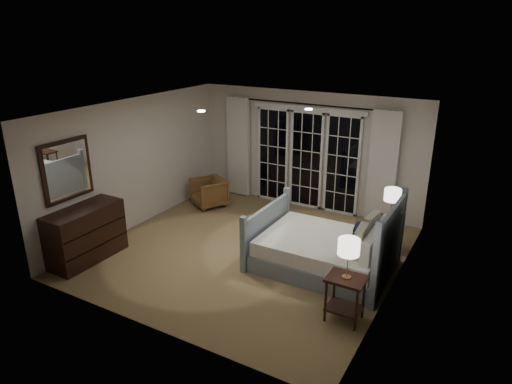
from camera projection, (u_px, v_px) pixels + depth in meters
The scene contains 20 objects.
floor at pixel (248, 251), 8.07m from camera, with size 5.00×5.00×0.00m, color olive.
ceiling at pixel (247, 110), 7.21m from camera, with size 5.00×5.00×0.00m, color white.
wall_left at pixel (136, 163), 8.80m from camera, with size 0.02×5.00×2.50m, color beige.
wall_right at pixel (399, 213), 6.48m from camera, with size 0.02×5.00×2.50m, color beige.
wall_back at pixel (307, 151), 9.68m from camera, with size 5.00×0.02×2.50m, color beige.
wall_front at pixel (144, 243), 5.60m from camera, with size 5.00×0.02×2.50m, color beige.
french_doors at pixel (306, 158), 9.70m from camera, with size 2.50×0.04×2.20m.
curtain_rod at pixel (307, 104), 9.25m from camera, with size 0.03×0.03×3.50m, color black.
curtain_left at pixel (238, 147), 10.38m from camera, with size 0.55×0.10×2.25m, color silver.
curtain_right at pixel (383, 168), 8.85m from camera, with size 0.55×0.10×2.25m, color silver.
downlight_a at pixel (309, 109), 7.33m from camera, with size 0.12×0.12×0.01m, color white.
downlight_b at pixel (201, 111), 7.16m from camera, with size 0.12×0.12×0.01m, color white.
bed at pixel (327, 250), 7.41m from camera, with size 2.15×1.54×1.25m.
nightstand_left at pixel (345, 292), 6.06m from camera, with size 0.50×0.40×0.65m.
nightstand_right at pixel (389, 230), 8.00m from camera, with size 0.45×0.36×0.59m.
lamp_left at pixel (349, 247), 5.83m from camera, with size 0.29×0.29×0.56m.
lamp_right at pixel (393, 195), 7.78m from camera, with size 0.29×0.29×0.55m.
armchair at pixel (209, 192), 10.00m from camera, with size 0.66×0.68×0.62m, color brown.
dresser at pixel (86, 234), 7.65m from camera, with size 0.56×1.31×0.93m.
mirror at pixel (67, 170), 7.39m from camera, with size 0.05×0.85×1.00m.
Camera 1 is at (3.69, -6.20, 3.77)m, focal length 32.00 mm.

